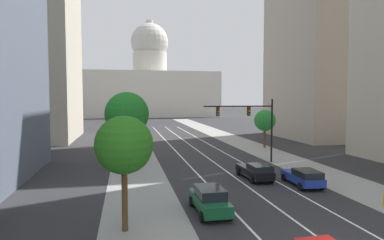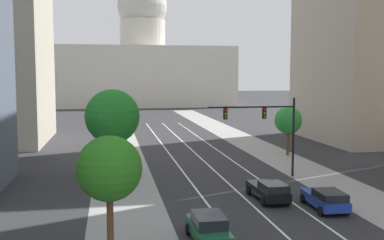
{
  "view_description": "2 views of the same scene",
  "coord_description": "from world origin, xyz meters",
  "views": [
    {
      "loc": [
        -9.59,
        -13.16,
        7.13
      ],
      "look_at": [
        -1.39,
        28.63,
        4.37
      ],
      "focal_mm": 31.91,
      "sensor_mm": 36.0,
      "label": 1
    },
    {
      "loc": [
        -9.59,
        -16.75,
        9.0
      ],
      "look_at": [
        -1.84,
        27.35,
        4.67
      ],
      "focal_mm": 43.77,
      "sensor_mm": 36.0,
      "label": 2
    }
  ],
  "objects": [
    {
      "name": "street_tree_far_right",
      "position": [
        9.98,
        32.49,
        3.91
      ],
      "size": [
        3.06,
        3.06,
        5.47
      ],
      "color": "#51381E",
      "rests_on": "ground"
    },
    {
      "name": "car_black",
      "position": [
        1.51,
        14.63,
        0.77
      ],
      "size": [
        2.08,
        4.78,
        1.48
      ],
      "rotation": [
        0.0,
        0.0,
        1.6
      ],
      "color": "black",
      "rests_on": "ground"
    },
    {
      "name": "lane_stripe_left",
      "position": [
        -3.0,
        25.0,
        0.01
      ],
      "size": [
        0.16,
        90.0,
        0.01
      ],
      "primitive_type": "cube",
      "color": "white",
      "rests_on": "ground"
    },
    {
      "name": "street_tree_mid_left",
      "position": [
        -9.68,
        5.05,
        4.62
      ],
      "size": [
        3.1,
        3.1,
        6.2
      ],
      "color": "#51381E",
      "rests_on": "ground"
    },
    {
      "name": "lane_stripe_center",
      "position": [
        0.0,
        25.0,
        0.01
      ],
      "size": [
        0.16,
        90.0,
        0.01
      ],
      "primitive_type": "cube",
      "color": "white",
      "rests_on": "ground"
    },
    {
      "name": "lane_stripe_right",
      "position": [
        3.0,
        25.0,
        0.01
      ],
      "size": [
        0.16,
        90.0,
        0.01
      ],
      "primitive_type": "cube",
      "color": "white",
      "rests_on": "ground"
    },
    {
      "name": "car_blue",
      "position": [
        4.49,
        11.79,
        0.76
      ],
      "size": [
        2.14,
        4.54,
        1.42
      ],
      "rotation": [
        0.0,
        0.0,
        1.53
      ],
      "color": "#1E389E",
      "rests_on": "ground"
    },
    {
      "name": "capitol_building",
      "position": [
        0.0,
        120.5,
        11.68
      ],
      "size": [
        51.24,
        22.38,
        36.89
      ],
      "color": "beige",
      "rests_on": "ground"
    },
    {
      "name": "office_tower_far_right",
      "position": [
        26.53,
        42.55,
        20.79
      ],
      "size": [
        17.64,
        19.97,
        41.51
      ],
      "color": "#9E9384",
      "rests_on": "ground"
    },
    {
      "name": "sidewalk_left",
      "position": [
        -8.55,
        35.0,
        0.01
      ],
      "size": [
        5.08,
        130.0,
        0.01
      ],
      "primitive_type": "cube",
      "color": "gray",
      "rests_on": "ground"
    },
    {
      "name": "street_tree_near_left",
      "position": [
        -9.42,
        24.06,
        5.4
      ],
      "size": [
        4.74,
        4.74,
        7.78
      ],
      "color": "#51381E",
      "rests_on": "ground"
    },
    {
      "name": "sidewalk_right",
      "position": [
        8.55,
        35.0,
        0.01
      ],
      "size": [
        5.08,
        130.0,
        0.01
      ],
      "primitive_type": "cube",
      "color": "gray",
      "rests_on": "ground"
    },
    {
      "name": "office_tower_far_left",
      "position": [
        -25.1,
        49.14,
        15.4
      ],
      "size": [
        14.7,
        19.48,
        30.74
      ],
      "color": "#B7AD99",
      "rests_on": "ground"
    },
    {
      "name": "ground_plane",
      "position": [
        0.0,
        40.0,
        0.0
      ],
      "size": [
        400.0,
        400.0,
        0.0
      ],
      "primitive_type": "plane",
      "color": "#2B2B2D"
    },
    {
      "name": "traffic_signal_mast",
      "position": [
        3.91,
        21.99,
        4.87
      ],
      "size": [
        7.83,
        0.39,
        7.01
      ],
      "color": "black",
      "rests_on": "ground"
    },
    {
      "name": "car_green",
      "position": [
        -4.5,
        7.01,
        0.83
      ],
      "size": [
        1.97,
        4.48,
        1.61
      ],
      "rotation": [
        0.0,
        0.0,
        1.58
      ],
      "color": "#14512D",
      "rests_on": "ground"
    }
  ]
}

